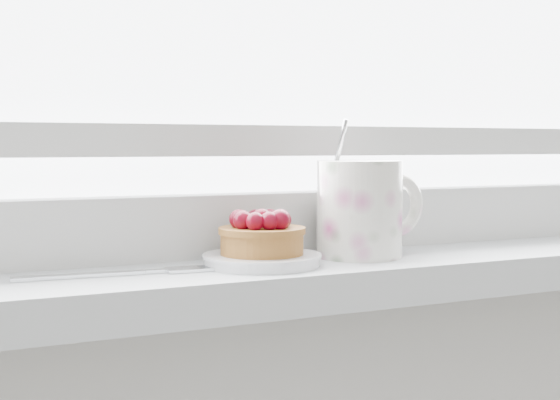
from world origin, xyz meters
TOP-DOWN VIEW (x-y plane):
  - saucer at (-0.04, 1.88)m, footprint 0.12×0.12m
  - raspberry_tart at (-0.04, 1.88)m, footprint 0.09×0.09m
  - floral_mug at (0.09, 1.89)m, footprint 0.14×0.10m
  - fork at (-0.18, 1.88)m, footprint 0.21×0.04m

SIDE VIEW (x-z plane):
  - fork at x=-0.18m, z-range 0.94..0.94m
  - saucer at x=-0.04m, z-range 0.94..0.95m
  - raspberry_tart at x=-0.04m, z-range 0.95..1.00m
  - floral_mug at x=0.09m, z-range 0.92..1.07m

